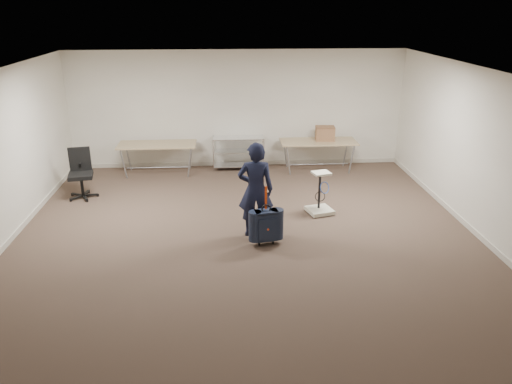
{
  "coord_description": "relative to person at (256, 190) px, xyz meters",
  "views": [
    {
      "loc": [
        -0.35,
        -7.42,
        3.79
      ],
      "look_at": [
        0.17,
        0.3,
        0.86
      ],
      "focal_mm": 35.0,
      "sensor_mm": 36.0,
      "label": 1
    }
  ],
  "objects": [
    {
      "name": "ground",
      "position": [
        -0.17,
        -0.46,
        -0.83
      ],
      "size": [
        9.0,
        9.0,
        0.0
      ],
      "primitive_type": "plane",
      "color": "#47372B",
      "rests_on": "ground"
    },
    {
      "name": "room_shell",
      "position": [
        -0.17,
        0.92,
        -0.78
      ],
      "size": [
        8.0,
        9.0,
        9.0
      ],
      "color": "silver",
      "rests_on": "ground"
    },
    {
      "name": "folding_table_left",
      "position": [
        -2.07,
        3.49,
        -0.16
      ],
      "size": [
        1.8,
        0.75,
        0.73
      ],
      "color": "tan",
      "rests_on": "ground"
    },
    {
      "name": "folding_table_right",
      "position": [
        1.73,
        3.49,
        -0.16
      ],
      "size": [
        1.8,
        0.75,
        0.73
      ],
      "color": "tan",
      "rests_on": "ground"
    },
    {
      "name": "wire_shelf",
      "position": [
        -0.17,
        3.74,
        -0.39
      ],
      "size": [
        1.22,
        0.47,
        0.8
      ],
      "color": "silver",
      "rests_on": "ground"
    },
    {
      "name": "person",
      "position": [
        0.0,
        0.0,
        0.0
      ],
      "size": [
        0.63,
        0.44,
        1.67
      ],
      "primitive_type": "imported",
      "rotation": [
        0.0,
        0.0,
        3.08
      ],
      "color": "black",
      "rests_on": "ground"
    },
    {
      "name": "suitcase",
      "position": [
        0.15,
        -0.39,
        -0.48
      ],
      "size": [
        0.41,
        0.28,
        1.03
      ],
      "color": "black",
      "rests_on": "ground"
    },
    {
      "name": "office_chair",
      "position": [
        -3.47,
        2.06,
        -0.52
      ],
      "size": [
        0.62,
        0.62,
        1.02
      ],
      "color": "black",
      "rests_on": "ground"
    },
    {
      "name": "equipment_cart",
      "position": [
        1.3,
        0.87,
        -0.62
      ],
      "size": [
        0.55,
        0.55,
        0.83
      ],
      "color": "beige",
      "rests_on": "ground"
    },
    {
      "name": "cardboard_box",
      "position": [
        1.89,
        3.56,
        0.06
      ],
      "size": [
        0.46,
        0.36,
        0.33
      ],
      "primitive_type": "cube",
      "rotation": [
        0.0,
        0.0,
        -0.08
      ],
      "color": "#986D46",
      "rests_on": "folding_table_right"
    }
  ]
}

